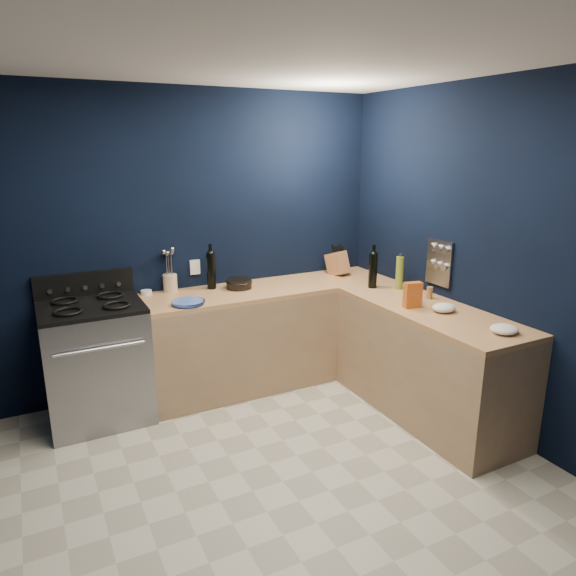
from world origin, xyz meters
TOP-DOWN VIEW (x-y plane):
  - floor at (0.00, 0.00)m, footprint 3.50×3.50m
  - ceiling at (0.00, 0.00)m, footprint 3.50×3.50m
  - wall_back at (0.00, 1.76)m, footprint 3.50×0.02m
  - wall_right at (1.76, 0.00)m, footprint 0.02×3.50m
  - wall_front at (0.00, -1.76)m, footprint 3.50×0.02m
  - cab_back at (0.60, 1.44)m, footprint 2.30×0.63m
  - top_back at (0.60, 1.44)m, footprint 2.30×0.63m
  - cab_right at (1.44, 0.29)m, footprint 0.63×1.67m
  - top_right at (1.44, 0.29)m, footprint 0.63×1.67m
  - gas_range at (-0.93, 1.42)m, footprint 0.76×0.66m
  - oven_door at (-0.93, 1.10)m, footprint 0.59×0.02m
  - cooktop at (-0.93, 1.42)m, footprint 0.76×0.66m
  - backguard at (-0.93, 1.72)m, footprint 0.76×0.06m
  - spice_panel at (1.74, 0.55)m, footprint 0.02×0.28m
  - wall_outlet at (0.00, 1.74)m, footprint 0.09×0.02m
  - plate_stack at (-0.22, 1.25)m, footprint 0.33×0.33m
  - ramekin at (-0.45, 1.69)m, footprint 0.12×0.12m
  - utensil_crock at (-0.24, 1.69)m, footprint 0.16×0.16m
  - wine_bottle_back at (0.11, 1.62)m, footprint 0.09×0.09m
  - lemon_basket at (0.33, 1.51)m, footprint 0.28×0.28m
  - knife_block at (1.37, 1.55)m, footprint 0.18×0.28m
  - wine_bottle_right at (1.39, 0.99)m, footprint 0.10×0.10m
  - oil_bottle at (1.58, 0.86)m, footprint 0.08×0.08m
  - spice_jar_near at (1.43, 0.48)m, footprint 0.06×0.06m
  - spice_jar_far at (1.61, 0.50)m, footprint 0.05×0.05m
  - crouton_bag at (1.32, 0.37)m, footprint 0.15×0.09m
  - towel_front at (1.46, 0.18)m, footprint 0.20×0.18m
  - towel_end at (1.49, -0.36)m, footprint 0.23×0.22m

SIDE VIEW (x-z plane):
  - floor at x=0.00m, z-range -0.02..0.00m
  - cab_back at x=0.60m, z-range 0.00..0.86m
  - cab_right at x=1.44m, z-range 0.00..0.86m
  - oven_door at x=-0.93m, z-range 0.24..0.66m
  - gas_range at x=-0.93m, z-range 0.00..0.92m
  - top_back at x=0.60m, z-range 0.86..0.90m
  - top_right at x=1.44m, z-range 0.86..0.90m
  - plate_stack at x=-0.22m, z-range 0.90..0.93m
  - ramekin at x=-0.45m, z-range 0.90..0.94m
  - towel_end at x=1.49m, z-range 0.90..0.96m
  - towel_front at x=1.46m, z-range 0.90..0.96m
  - cooktop at x=-0.93m, z-range 0.92..0.95m
  - lemon_basket at x=0.33m, z-range 0.90..0.99m
  - spice_jar_far at x=1.61m, z-range 0.90..1.00m
  - spice_jar_near at x=1.43m, z-range 0.90..1.01m
  - utensil_crock at x=-0.24m, z-range 0.90..1.05m
  - crouton_bag at x=1.32m, z-range 0.90..1.10m
  - knife_block at x=1.37m, z-range 0.87..1.14m
  - backguard at x=-0.93m, z-range 0.94..1.14m
  - oil_bottle at x=1.58m, z-range 0.90..1.19m
  - wine_bottle_right at x=1.39m, z-range 0.90..1.21m
  - wine_bottle_back at x=0.11m, z-range 0.90..1.22m
  - wall_outlet at x=0.00m, z-range 1.02..1.15m
  - spice_panel at x=1.74m, z-range 0.99..1.37m
  - wall_back at x=0.00m, z-range 0.00..2.60m
  - wall_right at x=1.76m, z-range 0.00..2.60m
  - wall_front at x=0.00m, z-range 0.00..2.60m
  - ceiling at x=0.00m, z-range 2.60..2.62m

